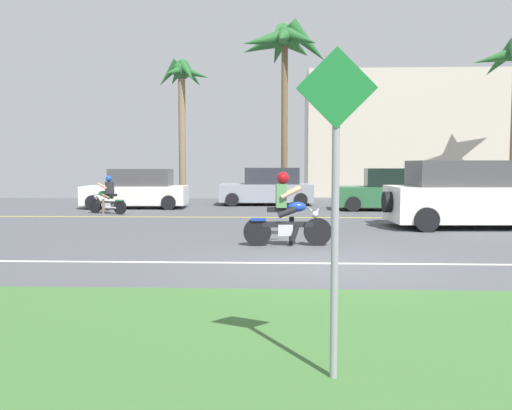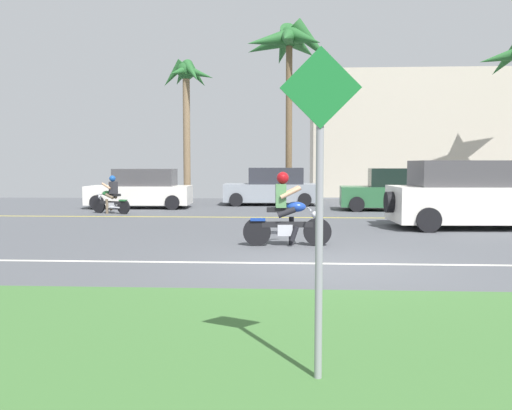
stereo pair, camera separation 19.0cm
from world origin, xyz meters
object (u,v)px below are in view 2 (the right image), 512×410
Objects in this scene: motorcyclist at (286,215)px; parked_car_2 at (396,191)px; parked_car_3 at (499,189)px; palm_tree_1 at (187,86)px; street_sign at (320,183)px; suv_nearby at (481,195)px; parked_car_0 at (141,190)px; palm_tree_2 at (289,47)px; parked_car_1 at (272,188)px; motorcyclist_distant at (111,197)px.

motorcyclist reaches higher than parked_car_2.
motorcyclist is at bearing -128.11° from parked_car_3.
palm_tree_1 is 21.41m from street_sign.
suv_nearby reaches higher than parked_car_0.
parked_car_2 is at bearing -47.50° from palm_tree_2.
parked_car_1 is 6.19m from palm_tree_1.
parked_car_1 is 0.95× the size of parked_car_3.
street_sign is at bearing -114.51° from parked_car_3.
parked_car_1 reaches higher than motorcyclist_distant.
parked_car_1 reaches higher than motorcyclist.
palm_tree_1 is 4.99m from palm_tree_2.
street_sign is at bearing -70.62° from parked_car_0.
suv_nearby is at bearing -53.87° from parked_car_1.
street_sign reaches higher than suv_nearby.
parked_car_2 is at bearing 101.80° from suv_nearby.
parked_car_3 is (8.63, 11.01, 0.06)m from motorcyclist.
palm_tree_1 reaches higher than motorcyclist.
parked_car_1 reaches higher than parked_car_3.
street_sign is at bearing -88.08° from motorcyclist.
suv_nearby is 12.10m from motorcyclist_distant.
parked_car_0 is 0.99× the size of parked_car_2.
parked_car_0 is at bearing 176.82° from parked_car_2.
parked_car_0 is 2.48m from motorcyclist_distant.
street_sign is (6.43, -14.64, 1.04)m from motorcyclist_distant.
parked_car_0 is (-11.08, 6.17, -0.18)m from suv_nearby.
motorcyclist reaches higher than parked_car_0.
palm_tree_1 is (-3.92, 1.51, 4.55)m from parked_car_1.
parked_car_1 is at bearing -111.03° from palm_tree_2.
motorcyclist is at bearing 91.92° from street_sign.
street_sign reaches higher than parked_car_3.
motorcyclist is at bearing -146.43° from suv_nearby.
parked_car_3 is at bearing 14.22° from motorcyclist_distant.
parked_car_3 reaches higher than motorcyclist_distant.
parked_car_1 is (5.15, 1.96, 0.01)m from parked_car_0.
palm_tree_1 is at bearing 103.10° from street_sign.
palm_tree_1 is at bearing 135.65° from suv_nearby.
street_sign is at bearing -103.27° from parked_car_2.
parked_car_3 is at bearing -16.56° from palm_tree_2.
parked_car_0 is 9.92m from parked_car_2.
parked_car_2 is at bearing -27.80° from parked_car_1.
suv_nearby is 1.26× the size of parked_car_0.
suv_nearby reaches higher than motorcyclist.
motorcyclist_distant is (-6.30, -6.29, -6.48)m from palm_tree_2.
motorcyclist is 0.72× the size of street_sign.
motorcyclist is 11.28m from parked_car_0.
palm_tree_1 is at bearing 70.50° from parked_car_0.
palm_tree_1 reaches higher than parked_car_3.
street_sign is (0.86, -19.04, 0.87)m from parked_car_1.
motorcyclist_distant is 0.58× the size of street_sign.
suv_nearby is 12.85m from palm_tree_2.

